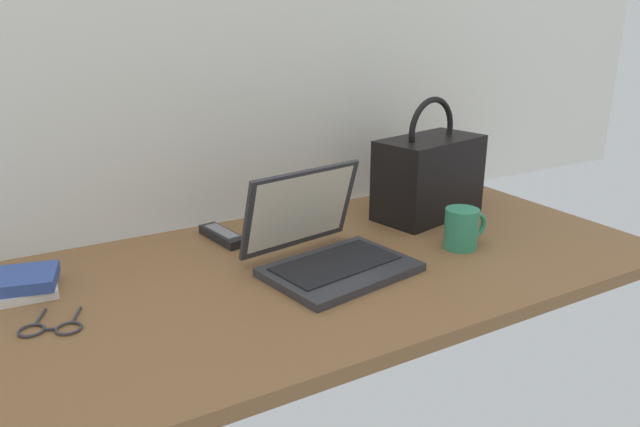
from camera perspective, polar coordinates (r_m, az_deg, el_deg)
The scene contains 7 objects.
desk at distance 1.35m, azimuth -0.44°, elevation -5.53°, with size 1.60×0.76×0.03m.
laptop at distance 1.31m, azimuth 0.60°, elevation -3.30°, with size 0.35×0.33×0.21m.
coffee_mug at distance 1.46m, azimuth 13.52°, elevation -1.35°, with size 0.12×0.08×0.10m.
remote_control_near at distance 1.50m, azimuth -9.38°, elevation -2.10°, with size 0.07×0.17×0.02m.
eyeglasses at distance 1.18m, azimuth -24.47°, elevation -9.99°, with size 0.12×0.13×0.01m.
handbag at distance 1.66m, azimuth 10.42°, elevation 3.63°, with size 0.33×0.22×0.33m.
book_stack at distance 1.35m, azimuth -27.82°, elevation -6.14°, with size 0.21×0.16×0.04m.
Camera 1 is at (-0.61, -1.07, 0.57)m, focal length 33.28 mm.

